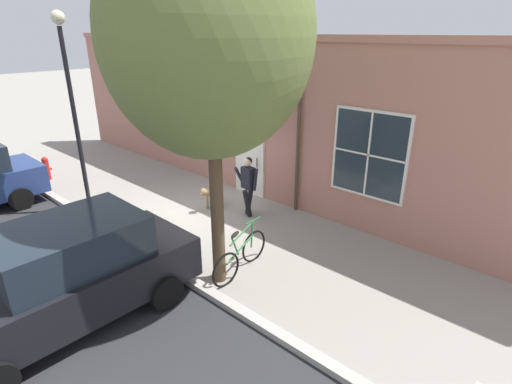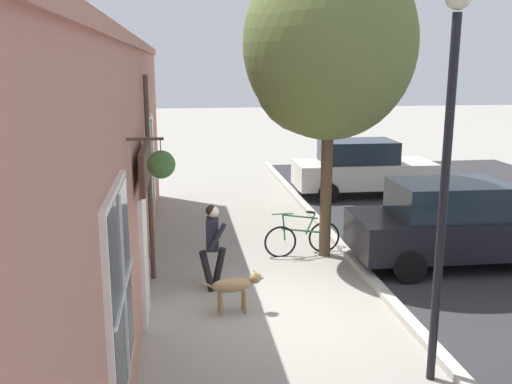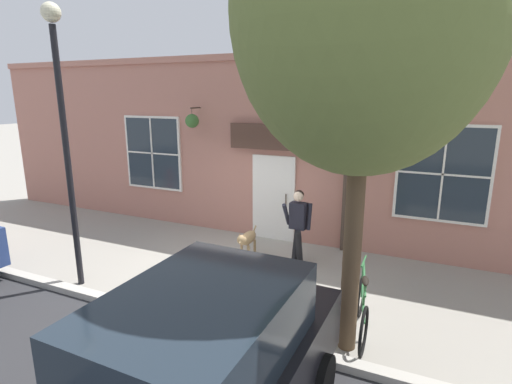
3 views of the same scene
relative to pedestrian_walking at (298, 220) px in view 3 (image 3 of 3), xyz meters
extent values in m
plane|color=gray|center=(1.00, -1.16, -0.95)|extent=(90.00, 90.00, 0.00)
cube|color=#B2ADA3|center=(3.00, -1.16, -0.89)|extent=(0.20, 28.00, 0.12)
cube|color=#B27566|center=(-1.35, -1.16, 1.20)|extent=(0.30, 18.00, 4.31)
cube|color=#B27566|center=(-1.35, -1.16, 3.44)|extent=(0.42, 18.00, 0.16)
cube|color=white|center=(-1.18, -1.03, 0.10)|extent=(0.10, 1.10, 2.10)
cube|color=#232D38|center=(-1.15, -1.03, 0.05)|extent=(0.03, 0.90, 1.90)
cylinder|color=#47382D|center=(-1.09, -0.68, 0.10)|extent=(0.03, 0.03, 0.30)
cube|color=#4C3328|center=(-1.08, -1.03, 1.60)|extent=(0.08, 2.20, 0.60)
cylinder|color=#47382D|center=(-1.12, 0.71, 0.99)|extent=(0.09, 0.09, 3.88)
cylinder|color=#47382D|center=(-0.96, -3.06, 2.25)|extent=(0.44, 0.04, 0.04)
cylinder|color=#47382D|center=(-0.78, -3.06, 2.07)|extent=(0.01, 0.01, 0.34)
cone|color=#2D2823|center=(-0.78, -3.06, 1.85)|extent=(0.32, 0.32, 0.18)
sphere|color=#3D6B33|center=(-0.78, -3.06, 1.94)|extent=(0.34, 0.34, 0.34)
cube|color=white|center=(-1.18, -4.64, 1.00)|extent=(0.08, 1.82, 2.02)
cube|color=#232D38|center=(-1.15, -4.64, 1.00)|extent=(0.03, 1.70, 1.90)
cube|color=white|center=(-1.13, -4.64, 1.00)|extent=(0.04, 0.04, 1.90)
cube|color=white|center=(-1.13, -4.64, 1.00)|extent=(0.04, 1.70, 0.04)
cube|color=white|center=(-1.18, 2.67, 1.00)|extent=(0.08, 1.82, 2.02)
cube|color=#232D38|center=(-1.15, 2.67, 1.00)|extent=(0.03, 1.70, 1.90)
cube|color=white|center=(-1.13, 2.67, 1.00)|extent=(0.04, 0.04, 1.90)
cube|color=white|center=(-1.13, 2.67, 1.00)|extent=(0.04, 1.70, 0.04)
cylinder|color=black|center=(0.11, 0.07, -0.57)|extent=(0.30, 0.16, 0.78)
cylinder|color=black|center=(-0.12, -0.07, -0.57)|extent=(0.30, 0.16, 0.78)
cube|color=black|center=(0.00, 0.00, 0.10)|extent=(0.25, 0.36, 0.56)
sphere|color=beige|center=(0.02, 0.00, 0.53)|extent=(0.21, 0.21, 0.21)
sphere|color=black|center=(-0.01, 0.00, 0.55)|extent=(0.20, 0.20, 0.20)
cylinder|color=black|center=(-0.02, 0.23, 0.10)|extent=(0.17, 0.10, 0.57)
cylinder|color=black|center=(0.07, -0.24, 0.12)|extent=(0.33, 0.11, 0.52)
ellipsoid|color=#997A51|center=(0.25, -1.05, -0.47)|extent=(0.70, 0.33, 0.24)
cylinder|color=#997A51|center=(0.44, -0.95, -0.76)|extent=(0.06, 0.06, 0.38)
cylinder|color=#997A51|center=(0.46, -1.11, -0.76)|extent=(0.06, 0.06, 0.38)
cylinder|color=#997A51|center=(0.03, -0.99, -0.76)|extent=(0.06, 0.06, 0.38)
cylinder|color=#997A51|center=(0.05, -1.15, -0.76)|extent=(0.06, 0.06, 0.38)
sphere|color=#997A51|center=(0.64, -1.01, -0.37)|extent=(0.20, 0.20, 0.20)
cone|color=#997A51|center=(0.75, -1.00, -0.39)|extent=(0.11, 0.10, 0.09)
cone|color=#997A51|center=(0.63, -0.96, -0.28)|extent=(0.06, 0.06, 0.07)
cone|color=#997A51|center=(0.64, -1.06, -0.28)|extent=(0.06, 0.06, 0.07)
cylinder|color=#997A51|center=(-0.17, -1.09, -0.42)|extent=(0.21, 0.06, 0.14)
cylinder|color=brown|center=(2.52, 1.60, 0.66)|extent=(0.25, 0.25, 3.23)
ellipsoid|color=olive|center=(2.52, 1.60, 3.51)|extent=(3.52, 3.17, 3.88)
sphere|color=olive|center=(2.16, 1.55, 2.89)|extent=(2.44, 2.44, 2.44)
torus|color=black|center=(1.54, 1.62, -0.62)|extent=(0.70, 0.06, 0.70)
torus|color=black|center=(2.56, 1.83, -0.62)|extent=(0.70, 0.06, 0.70)
cylinder|color=#33723F|center=(2.05, 1.72, -0.42)|extent=(0.97, 0.24, 0.22)
cylinder|color=#33723F|center=(2.23, 1.76, -0.28)|extent=(0.24, 0.08, 0.47)
cylinder|color=#33723F|center=(2.00, 1.71, -0.10)|extent=(0.81, 0.20, 0.19)
cylinder|color=#33723F|center=(1.62, 1.63, -0.30)|extent=(0.10, 0.05, 0.58)
cylinder|color=#33723F|center=(1.59, 1.62, 0.00)|extent=(0.46, 0.04, 0.03)
ellipsoid|color=black|center=(2.23, 1.76, -0.02)|extent=(0.26, 0.15, 0.10)
cube|color=#1E2833|center=(4.84, 0.65, 0.46)|extent=(2.26, 1.59, 0.68)
cylinder|color=black|center=(3.74, 1.55, -0.64)|extent=(0.62, 0.19, 0.62)
cylinder|color=black|center=(3.70, -0.21, -0.64)|extent=(0.62, 0.19, 0.62)
cylinder|color=black|center=(2.65, -3.45, 1.37)|extent=(0.11, 0.11, 4.65)
sphere|color=beige|center=(2.65, -3.45, 3.88)|extent=(0.32, 0.32, 0.32)
camera|label=1|loc=(6.96, 6.60, 3.59)|focal=28.00mm
camera|label=2|loc=(-0.57, -9.89, 3.12)|focal=40.00mm
camera|label=3|loc=(7.65, 2.50, 2.57)|focal=28.00mm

